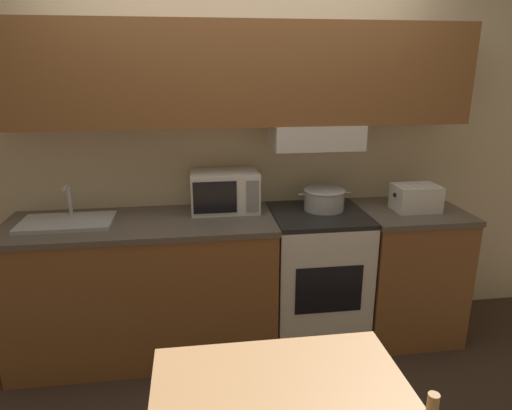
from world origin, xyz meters
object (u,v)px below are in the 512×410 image
Objects in this scene: stove_range at (316,276)px; cooking_pot at (324,199)px; toaster at (416,198)px; sink_basin at (67,222)px; microwave at (225,191)px.

stove_range is 2.58× the size of cooking_pot.
toaster is at bearing -3.32° from stove_range.
toaster is 0.55× the size of sink_basin.
sink_basin is at bearing -177.51° from cooking_pot.
sink_basin reaches higher than stove_range.
sink_basin is at bearing -171.32° from microwave.
microwave is at bearing 8.68° from sink_basin.
toaster is (0.65, -0.04, 0.55)m from stove_range.
stove_range is at bearing 0.29° from sink_basin.
sink_basin reaches higher than cooking_pot.
microwave is 1.47× the size of toaster.
microwave is at bearing 166.89° from stove_range.
toaster is 2.24m from sink_basin.
stove_range is 0.85m from toaster.
cooking_pot is (0.05, 0.06, 0.53)m from stove_range.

